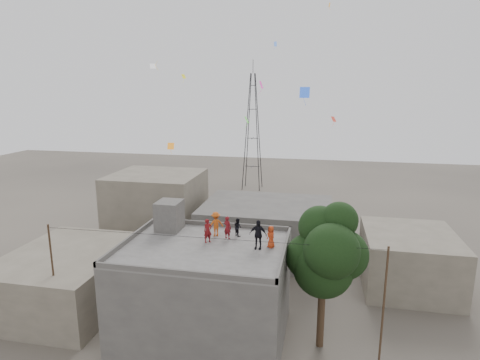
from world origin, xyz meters
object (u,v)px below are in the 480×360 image
object	(u,v)px
person_dark_adult	(258,235)
tree	(327,253)
transmission_tower	(253,132)
person_red_adult	(227,228)
stair_head_box	(169,215)

from	to	relation	value
person_dark_adult	tree	bearing A→B (deg)	4.78
transmission_tower	person_dark_adult	xyz separation A→B (m)	(7.28, -39.56, -2.07)
tree	person_red_adult	distance (m)	6.42
stair_head_box	transmission_tower	bearing A→B (deg)	91.23
person_red_adult	transmission_tower	bearing A→B (deg)	-57.38
tree	person_red_adult	world-z (taller)	tree
transmission_tower	person_dark_adult	size ratio (longest dim) A/B	11.14
person_red_adult	person_dark_adult	bearing A→B (deg)	174.95
tree	stair_head_box	bearing A→B (deg)	169.26
person_red_adult	person_dark_adult	distance (m)	2.53
person_red_adult	person_dark_adult	xyz separation A→B (m)	(2.19, -1.27, 0.15)
stair_head_box	transmission_tower	world-z (taller)	transmission_tower
stair_head_box	tree	size ratio (longest dim) A/B	0.22
tree	person_red_adult	size ratio (longest dim) A/B	6.09
transmission_tower	person_red_adult	world-z (taller)	transmission_tower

